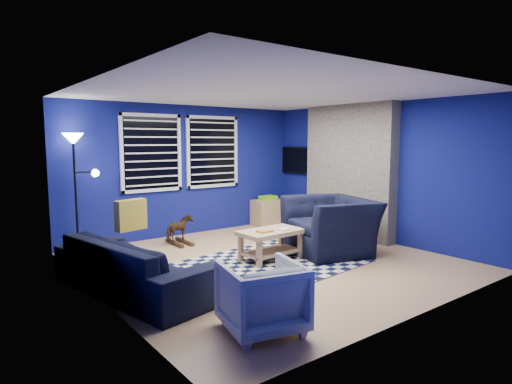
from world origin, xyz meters
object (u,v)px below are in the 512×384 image
rocking_horse (179,228)px  tv (298,160)px  floor_lamp (75,155)px  armchair_bent (262,297)px  sofa (134,265)px  coffee_table (271,238)px  armchair_big (330,226)px  cabinet (268,212)px

rocking_horse → tv: bearing=-104.8°
tv → floor_lamp: (-4.57, 0.25, 0.19)m
armchair_bent → floor_lamp: floor_lamp is taller
sofa → coffee_table: size_ratio=2.30×
rocking_horse → coffee_table: size_ratio=0.52×
rocking_horse → sofa: bearing=121.8°
sofa → rocking_horse: sofa is taller
armchair_bent → rocking_horse: armchair_bent is taller
armchair_big → coffee_table: 1.09m
sofa → floor_lamp: floor_lamp is taller
cabinet → floor_lamp: size_ratio=0.35×
coffee_table → cabinet: bearing=52.1°
cabinet → floor_lamp: (-3.91, 0.02, 1.30)m
coffee_table → sofa: bearing=-177.7°
tv → armchair_big: size_ratio=0.73×
cabinet → floor_lamp: 4.13m
tv → armchair_big: tv is taller
tv → coffee_table: bearing=-140.4°
tv → sofa: tv is taller
tv → coffee_table: 3.23m
rocking_horse → armchair_bent: bearing=146.6°
armchair_bent → cabinet: (3.31, 4.02, -0.05)m
floor_lamp → rocking_horse: bearing=-15.1°
armchair_bent → sofa: bearing=-58.4°
sofa → floor_lamp: 2.60m
coffee_table → floor_lamp: floor_lamp is taller
armchair_bent → cabinet: size_ratio=1.08×
rocking_horse → floor_lamp: 2.09m
rocking_horse → cabinet: size_ratio=0.75×
tv → armchair_bent: bearing=-136.3°
sofa → armchair_bent: 1.85m
armchair_bent → coffee_table: size_ratio=0.75×
armchair_big → coffee_table: bearing=-86.3°
sofa → cabinet: size_ratio=3.34×
armchair_big → armchair_bent: size_ratio=1.84×
armchair_bent → coffee_table: bearing=-117.6°
coffee_table → floor_lamp: 3.36m
sofa → armchair_bent: armchair_bent is taller
armchair_bent → rocking_horse: (0.98, 3.62, -0.05)m
armchair_bent → floor_lamp: (-0.60, 4.04, 1.25)m
sofa → rocking_horse: bearing=-51.6°
tv → rocking_horse: 3.20m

